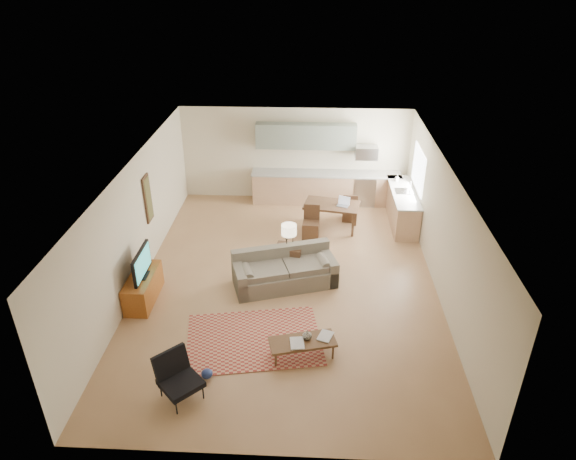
# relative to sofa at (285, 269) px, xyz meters

# --- Properties ---
(room) EXTENTS (9.00, 9.00, 9.00)m
(room) POSITION_rel_sofa_xyz_m (0.05, 0.11, 0.95)
(room) COLOR #9D724C
(room) RESTS_ON ground
(kitchen_counter_back) EXTENTS (4.26, 0.64, 0.92)m
(kitchen_counter_back) POSITION_rel_sofa_xyz_m (0.95, 4.29, 0.06)
(kitchen_counter_back) COLOR tan
(kitchen_counter_back) RESTS_ON ground
(kitchen_counter_right) EXTENTS (0.64, 2.26, 0.92)m
(kitchen_counter_right) POSITION_rel_sofa_xyz_m (2.98, 3.11, 0.06)
(kitchen_counter_right) COLOR tan
(kitchen_counter_right) RESTS_ON ground
(kitchen_range) EXTENTS (0.62, 0.62, 0.90)m
(kitchen_range) POSITION_rel_sofa_xyz_m (2.05, 4.29, 0.05)
(kitchen_range) COLOR #A5A8AD
(kitchen_range) RESTS_ON ground
(kitchen_microwave) EXTENTS (0.62, 0.40, 0.35)m
(kitchen_microwave) POSITION_rel_sofa_xyz_m (2.05, 4.31, 1.15)
(kitchen_microwave) COLOR #A5A8AD
(kitchen_microwave) RESTS_ON room
(upper_cabinets) EXTENTS (2.80, 0.34, 0.70)m
(upper_cabinets) POSITION_rel_sofa_xyz_m (0.35, 4.44, 1.55)
(upper_cabinets) COLOR gray
(upper_cabinets) RESTS_ON room
(window_right) EXTENTS (0.02, 1.40, 1.05)m
(window_right) POSITION_rel_sofa_xyz_m (3.28, 3.11, 1.15)
(window_right) COLOR white
(window_right) RESTS_ON room
(wall_art_left) EXTENTS (0.06, 0.42, 1.10)m
(wall_art_left) POSITION_rel_sofa_xyz_m (-3.16, 1.01, 1.15)
(wall_art_left) COLOR olive
(wall_art_left) RESTS_ON room
(triptych) EXTENTS (1.70, 0.04, 0.50)m
(triptych) POSITION_rel_sofa_xyz_m (-0.05, 4.58, 1.35)
(triptych) COLOR #F7E4C0
(triptych) RESTS_ON room
(rug) EXTENTS (2.76, 2.13, 0.02)m
(rug) POSITION_rel_sofa_xyz_m (-0.48, -1.86, -0.39)
(rug) COLOR maroon
(rug) RESTS_ON floor
(sofa) EXTENTS (2.49, 1.64, 0.80)m
(sofa) POSITION_rel_sofa_xyz_m (0.00, 0.00, 0.00)
(sofa) COLOR #6A6353
(sofa) RESTS_ON floor
(coffee_table) EXTENTS (1.28, 0.76, 0.36)m
(coffee_table) POSITION_rel_sofa_xyz_m (0.44, -2.26, -0.22)
(coffee_table) COLOR #4A3019
(coffee_table) RESTS_ON floor
(book_a) EXTENTS (0.32, 0.39, 0.03)m
(book_a) POSITION_rel_sofa_xyz_m (0.23, -2.37, -0.03)
(book_a) COLOR maroon
(book_a) RESTS_ON coffee_table
(book_b) EXTENTS (0.45, 0.48, 0.02)m
(book_b) POSITION_rel_sofa_xyz_m (0.74, -2.09, -0.03)
(book_b) COLOR navy
(book_b) RESTS_ON coffee_table
(vase) EXTENTS (0.19, 0.19, 0.18)m
(vase) POSITION_rel_sofa_xyz_m (0.52, -2.19, 0.04)
(vase) COLOR black
(vase) RESTS_ON coffee_table
(armchair) EXTENTS (0.98, 0.98, 0.80)m
(armchair) POSITION_rel_sofa_xyz_m (-1.51, -3.34, -0.00)
(armchair) COLOR black
(armchair) RESTS_ON floor
(tv_credenza) EXTENTS (0.50, 1.29, 0.60)m
(tv_credenza) POSITION_rel_sofa_xyz_m (-2.93, -0.70, -0.10)
(tv_credenza) COLOR brown
(tv_credenza) RESTS_ON floor
(tv) EXTENTS (0.10, 1.00, 0.60)m
(tv) POSITION_rel_sofa_xyz_m (-2.88, -0.70, 0.50)
(tv) COLOR black
(tv) RESTS_ON tv_credenza
(console_table) EXTENTS (0.66, 0.50, 0.69)m
(console_table) POSITION_rel_sofa_xyz_m (0.07, 0.50, -0.05)
(console_table) COLOR #3E281A
(console_table) RESTS_ON floor
(table_lamp) EXTENTS (0.35, 0.35, 0.55)m
(table_lamp) POSITION_rel_sofa_xyz_m (0.07, 0.50, 0.57)
(table_lamp) COLOR beige
(table_lamp) RESTS_ON console_table
(dining_table) EXTENTS (1.53, 1.06, 0.71)m
(dining_table) POSITION_rel_sofa_xyz_m (1.08, 2.68, -0.04)
(dining_table) COLOR #3E281A
(dining_table) RESTS_ON floor
(dining_chair_near) EXTENTS (0.44, 0.46, 0.86)m
(dining_chair_near) POSITION_rel_sofa_xyz_m (0.55, 2.16, 0.03)
(dining_chair_near) COLOR #3E281A
(dining_chair_near) RESTS_ON floor
(dining_chair_far) EXTENTS (0.44, 0.45, 0.81)m
(dining_chair_far) POSITION_rel_sofa_xyz_m (1.61, 3.20, 0.01)
(dining_chair_far) COLOR #3E281A
(dining_chair_far) RESTS_ON floor
(laptop) EXTENTS (0.36, 0.32, 0.22)m
(laptop) POSITION_rel_sofa_xyz_m (1.36, 2.59, 0.42)
(laptop) COLOR #A5A8AD
(laptop) RESTS_ON dining_table
(soap_bottle) EXTENTS (0.11, 0.11, 0.19)m
(soap_bottle) POSITION_rel_sofa_xyz_m (2.88, 3.78, 0.62)
(soap_bottle) COLOR #F7E4C0
(soap_bottle) RESTS_ON kitchen_counter_right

